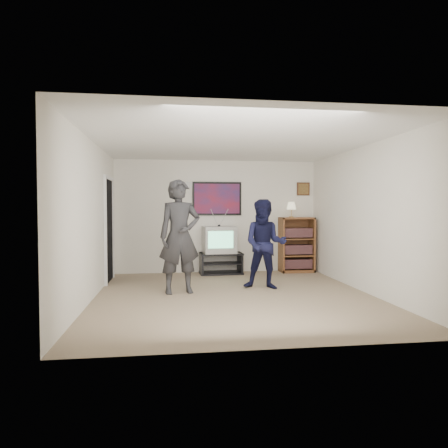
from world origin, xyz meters
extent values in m
cube|color=brown|center=(0.00, 0.00, 0.00)|extent=(4.50, 5.00, 0.01)
cube|color=white|center=(0.00, 0.00, 2.50)|extent=(4.50, 5.00, 0.01)
cube|color=silver|center=(0.00, 2.50, 1.25)|extent=(4.50, 0.01, 2.50)
cube|color=silver|center=(-2.25, 0.00, 1.25)|extent=(0.01, 5.00, 2.50)
cube|color=silver|center=(2.25, 0.00, 1.25)|extent=(0.01, 5.00, 2.50)
cube|color=black|center=(0.06, 2.23, 0.44)|extent=(0.94, 0.55, 0.04)
cube|color=black|center=(0.06, 2.23, 0.02)|extent=(0.94, 0.55, 0.04)
cube|color=black|center=(-0.37, 2.23, 0.23)|extent=(0.06, 0.49, 0.46)
cube|color=black|center=(0.49, 2.23, 0.23)|extent=(0.06, 0.49, 0.46)
imported|color=#28282A|center=(-0.88, 0.35, 0.96)|extent=(0.78, 0.59, 1.92)
imported|color=black|center=(0.63, 0.52, 0.80)|extent=(0.92, 0.81, 1.59)
cube|color=white|center=(-0.91, 0.59, 1.19)|extent=(0.07, 0.12, 0.03)
cube|color=white|center=(0.61, 0.80, 0.96)|extent=(0.05, 0.12, 0.03)
cube|color=black|center=(0.00, 2.48, 1.65)|extent=(1.10, 0.03, 0.75)
cube|color=white|center=(-0.55, 2.48, 1.95)|extent=(0.28, 0.02, 0.14)
cube|color=#351F10|center=(2.00, 2.48, 1.88)|extent=(0.30, 0.03, 0.30)
cube|color=black|center=(-2.23, 1.60, 1.00)|extent=(0.03, 0.85, 2.00)
camera|label=1|loc=(-1.03, -6.39, 1.43)|focal=32.00mm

